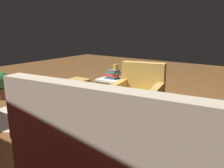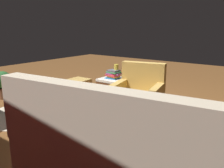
% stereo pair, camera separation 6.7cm
% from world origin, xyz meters
% --- Properties ---
extents(ground, '(12.00, 12.00, 0.00)m').
position_xyz_m(ground, '(0.00, 0.00, 0.00)').
color(ground, brown).
extents(couch, '(1.98, 1.06, 1.00)m').
position_xyz_m(couch, '(-1.19, 1.66, 0.33)').
color(couch, beige).
rests_on(couch, ground).
extents(armchair, '(0.79, 0.80, 0.87)m').
position_xyz_m(armchair, '(-0.51, 0.23, 0.36)').
color(armchair, tan).
rests_on(armchair, ground).
extents(laptop_desk, '(0.56, 0.44, 0.48)m').
position_xyz_m(laptop_desk, '(0.18, 0.99, 0.42)').
color(laptop_desk, olive).
rests_on(laptop_desk, ground).
extents(laptop, '(0.34, 0.27, 0.21)m').
position_xyz_m(laptop, '(0.19, 1.03, 0.53)').
color(laptop, silver).
rests_on(laptop, laptop_desk).
extents(wicker_hamper, '(0.45, 0.45, 0.48)m').
position_xyz_m(wicker_hamper, '(0.29, -0.23, 0.24)').
color(wicker_hamper, brown).
rests_on(wicker_hamper, ground).
extents(book_stack_hamper, '(0.27, 0.21, 0.16)m').
position_xyz_m(book_stack_hamper, '(0.28, -0.23, 0.56)').
color(book_stack_hamper, '#2D72B2').
rests_on(book_stack_hamper, wicker_hamper).
extents(yellow_mug, '(0.08, 0.08, 0.10)m').
position_xyz_m(yellow_mug, '(0.25, -0.28, 0.69)').
color(yellow_mug, yellow).
rests_on(yellow_mug, book_stack_hamper).
extents(ottoman, '(0.40, 0.40, 0.36)m').
position_xyz_m(ottoman, '(1.13, -0.19, 0.31)').
color(ottoman, tan).
rests_on(ottoman, ground).
extents(circular_rug, '(1.32, 1.32, 0.01)m').
position_xyz_m(circular_rug, '(1.07, 1.04, 0.01)').
color(circular_rug, beige).
rests_on(circular_rug, ground).
extents(pet_bowl_steel, '(0.20, 0.20, 0.05)m').
position_xyz_m(pet_bowl_steel, '(2.20, -0.22, 0.03)').
color(pet_bowl_steel, silver).
rests_on(pet_bowl_steel, ground).
extents(pet_bowl_teal, '(0.20, 0.20, 0.05)m').
position_xyz_m(pet_bowl_teal, '(2.58, -0.21, 0.03)').
color(pet_bowl_teal, teal).
rests_on(pet_bowl_teal, ground).
extents(potted_plant, '(0.34, 0.34, 0.55)m').
position_xyz_m(potted_plant, '(2.22, 0.80, 0.33)').
color(potted_plant, brown).
rests_on(potted_plant, ground).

